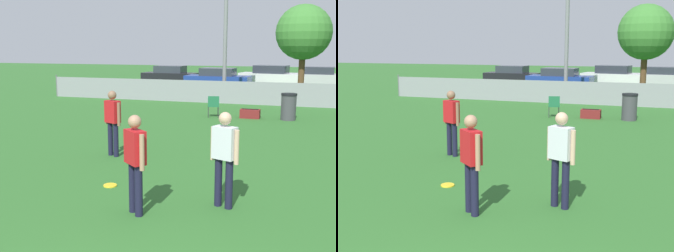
# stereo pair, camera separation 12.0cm
# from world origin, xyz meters

# --- Properties ---
(fence_backline) EXTENTS (23.96, 0.07, 1.21)m
(fence_backline) POSITION_xyz_m (0.00, 18.00, 0.55)
(fence_backline) COLOR gray
(fence_backline) RESTS_ON ground_plane
(tree_near_pole) EXTENTS (2.85, 2.85, 4.92)m
(tree_near_pole) POSITION_xyz_m (1.07, 21.02, 3.47)
(tree_near_pole) COLOR brown
(tree_near_pole) RESTS_ON ground_plane
(player_defender_red) EXTENTS (0.44, 0.42, 1.66)m
(player_defender_red) POSITION_xyz_m (-1.04, 3.71, 0.96)
(player_defender_red) COLOR #191933
(player_defender_red) RESTS_ON ground_plane
(player_thrower_red) EXTENTS (0.51, 0.36, 1.66)m
(player_thrower_red) POSITION_xyz_m (-3.07, 7.03, 0.96)
(player_thrower_red) COLOR #191933
(player_thrower_red) RESTS_ON ground_plane
(player_receiver_white) EXTENTS (0.52, 0.35, 1.66)m
(player_receiver_white) POSITION_xyz_m (0.27, 4.47, 0.96)
(player_receiver_white) COLOR #191933
(player_receiver_white) RESTS_ON ground_plane
(frisbee_disc) EXTENTS (0.27, 0.27, 0.03)m
(frisbee_disc) POSITION_xyz_m (-2.09, 4.85, 0.01)
(frisbee_disc) COLOR yellow
(frisbee_disc) RESTS_ON ground_plane
(folding_chair_sideline) EXTENTS (0.53, 0.53, 0.85)m
(folding_chair_sideline) POSITION_xyz_m (-2.01, 13.75, 0.50)
(folding_chair_sideline) COLOR #333338
(folding_chair_sideline) RESTS_ON ground_plane
(trash_bin) EXTENTS (0.59, 0.59, 1.01)m
(trash_bin) POSITION_xyz_m (0.83, 14.05, 0.51)
(trash_bin) COLOR #3F3F44
(trash_bin) RESTS_ON ground_plane
(gear_bag_sideline) EXTENTS (0.76, 0.42, 0.37)m
(gear_bag_sideline) POSITION_xyz_m (-0.60, 14.01, 0.17)
(gear_bag_sideline) COLOR maroon
(gear_bag_sideline) RESTS_ON ground_plane
(parked_car_dark) EXTENTS (4.17, 1.89, 1.39)m
(parked_car_dark) POSITION_xyz_m (-8.37, 27.42, 0.67)
(parked_car_dark) COLOR black
(parked_car_dark) RESTS_ON ground_plane
(parked_car_blue) EXTENTS (4.33, 1.95, 1.38)m
(parked_car_blue) POSITION_xyz_m (-4.31, 25.27, 0.67)
(parked_car_blue) COLOR black
(parked_car_blue) RESTS_ON ground_plane
(parked_car_white) EXTENTS (4.54, 2.46, 1.48)m
(parked_car_white) POSITION_xyz_m (-1.15, 28.33, 0.70)
(parked_car_white) COLOR black
(parked_car_white) RESTS_ON ground_plane
(parked_car_silver) EXTENTS (4.45, 2.07, 1.38)m
(parked_car_silver) POSITION_xyz_m (1.96, 29.32, 0.68)
(parked_car_silver) COLOR black
(parked_car_silver) RESTS_ON ground_plane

